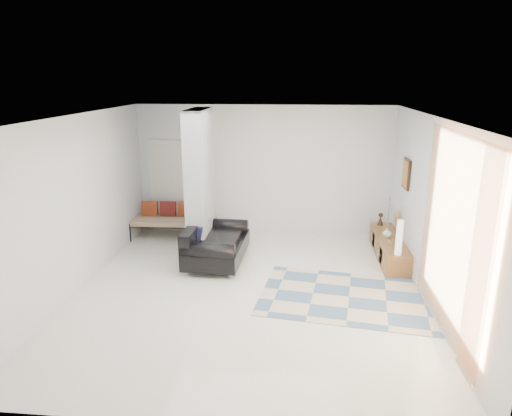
{
  "coord_description": "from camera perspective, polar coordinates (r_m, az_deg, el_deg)",
  "views": [
    {
      "loc": [
        0.75,
        -6.7,
        3.36
      ],
      "look_at": [
        0.06,
        0.6,
        1.24
      ],
      "focal_mm": 32.0,
      "sensor_mm": 36.0,
      "label": 1
    }
  ],
  "objects": [
    {
      "name": "floor",
      "position": [
        7.54,
        -0.88,
        -10.38
      ],
      "size": [
        6.0,
        6.0,
        0.0
      ],
      "primitive_type": "plane",
      "color": "white",
      "rests_on": "ground"
    },
    {
      "name": "ceiling",
      "position": [
        6.77,
        -0.99,
        11.35
      ],
      "size": [
        6.0,
        6.0,
        0.0
      ],
      "primitive_type": "plane",
      "rotation": [
        3.14,
        0.0,
        0.0
      ],
      "color": "white",
      "rests_on": "wall_back"
    },
    {
      "name": "wall_back",
      "position": [
        9.93,
        0.96,
        4.7
      ],
      "size": [
        6.0,
        0.0,
        6.0
      ],
      "primitive_type": "plane",
      "rotation": [
        1.57,
        0.0,
        0.0
      ],
      "color": "silver",
      "rests_on": "ground"
    },
    {
      "name": "wall_front",
      "position": [
        4.26,
        -5.43,
        -11.39
      ],
      "size": [
        6.0,
        0.0,
        6.0
      ],
      "primitive_type": "plane",
      "rotation": [
        -1.57,
        0.0,
        0.0
      ],
      "color": "silver",
      "rests_on": "ground"
    },
    {
      "name": "wall_left",
      "position": [
        7.81,
        -21.42,
        0.43
      ],
      "size": [
        0.0,
        6.0,
        6.0
      ],
      "primitive_type": "plane",
      "rotation": [
        1.57,
        0.0,
        1.57
      ],
      "color": "silver",
      "rests_on": "ground"
    },
    {
      "name": "wall_right",
      "position": [
        7.27,
        21.17,
        -0.67
      ],
      "size": [
        0.0,
        6.0,
        6.0
      ],
      "primitive_type": "plane",
      "rotation": [
        1.57,
        0.0,
        -1.57
      ],
      "color": "silver",
      "rests_on": "ground"
    },
    {
      "name": "partition_column",
      "position": [
        8.73,
        -6.98,
        3.0
      ],
      "size": [
        0.35,
        1.2,
        2.8
      ],
      "primitive_type": "cube",
      "color": "#9DA3A4",
      "rests_on": "floor"
    },
    {
      "name": "hallway_door",
      "position": [
        10.34,
        -10.76,
        2.73
      ],
      "size": [
        0.85,
        0.06,
        2.04
      ],
      "primitive_type": "cube",
      "color": "silver",
      "rests_on": "floor"
    },
    {
      "name": "curtain",
      "position": [
        6.18,
        23.26,
        -3.26
      ],
      "size": [
        0.0,
        2.55,
        2.55
      ],
      "primitive_type": "plane",
      "rotation": [
        1.57,
        0.0,
        1.57
      ],
      "color": "orange",
      "rests_on": "wall_right"
    },
    {
      "name": "wall_art",
      "position": [
        8.8,
        18.28,
        4.08
      ],
      "size": [
        0.04,
        0.45,
        0.55
      ],
      "primitive_type": "cube",
      "color": "black",
      "rests_on": "wall_right"
    },
    {
      "name": "media_console",
      "position": [
        9.15,
        16.26,
        -4.75
      ],
      "size": [
        0.45,
        1.96,
        0.8
      ],
      "color": "brown",
      "rests_on": "floor"
    },
    {
      "name": "loveseat",
      "position": [
        8.6,
        -5.33,
        -4.45
      ],
      "size": [
        1.06,
        1.72,
        0.76
      ],
      "rotation": [
        0.0,
        0.0,
        -0.05
      ],
      "color": "silver",
      "rests_on": "floor"
    },
    {
      "name": "daybed",
      "position": [
        10.0,
        -10.38,
        -1.29
      ],
      "size": [
        1.76,
        0.78,
        0.77
      ],
      "rotation": [
        0.0,
        0.0,
        0.02
      ],
      "color": "black",
      "rests_on": "floor"
    },
    {
      "name": "area_rug",
      "position": [
        7.49,
        11.55,
        -10.85
      ],
      "size": [
        2.99,
        2.2,
        0.01
      ],
      "primitive_type": "cube",
      "rotation": [
        0.0,
        0.0,
        -0.14
      ],
      "color": "beige",
      "rests_on": "floor"
    },
    {
      "name": "cylinder_lamp",
      "position": [
        8.2,
        17.46,
        -3.54
      ],
      "size": [
        0.11,
        0.11,
        0.62
      ],
      "primitive_type": "cylinder",
      "color": "silver",
      "rests_on": "media_console"
    },
    {
      "name": "bronze_figurine",
      "position": [
        9.78,
        15.29,
        -1.34
      ],
      "size": [
        0.14,
        0.14,
        0.25
      ],
      "primitive_type": null,
      "rotation": [
        0.0,
        0.0,
        0.07
      ],
      "color": "black",
      "rests_on": "media_console"
    },
    {
      "name": "vase",
      "position": [
        9.09,
        16.04,
        -2.97
      ],
      "size": [
        0.18,
        0.18,
        0.18
      ],
      "primitive_type": "imported",
      "rotation": [
        0.0,
        0.0,
        0.08
      ],
      "color": "white",
      "rests_on": "media_console"
    }
  ]
}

